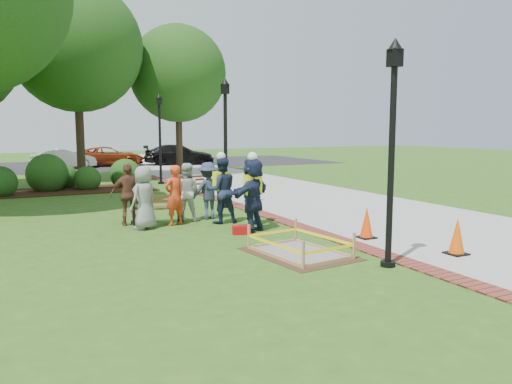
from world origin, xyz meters
name	(u,v)px	position (x,y,z in m)	size (l,w,h in m)	color
ground	(259,241)	(0.00, 0.00, 0.00)	(100.00, 100.00, 0.00)	#285116
sidewalk	(259,186)	(5.00, 10.00, 0.01)	(6.00, 60.00, 0.02)	#9E9E99
brick_edging	(192,190)	(1.75, 10.00, 0.01)	(0.50, 60.00, 0.03)	maroon
mulch_bed	(69,191)	(-3.00, 12.00, 0.02)	(7.00, 3.00, 0.05)	#381E0F
parking_lot	(91,165)	(0.00, 27.00, 0.00)	(36.00, 12.00, 0.01)	black
wet_concrete_pad	(299,243)	(0.21, -1.44, 0.23)	(1.97, 2.49, 0.55)	#47331E
bench_near	(157,215)	(-1.57, 3.28, 0.24)	(1.47, 0.78, 0.76)	brown
bench_far	(191,189)	(1.22, 8.52, 0.24)	(1.44, 0.61, 0.76)	#51331C
cone_front	(457,237)	(3.11, -2.97, 0.38)	(0.40, 0.40, 0.79)	black
cone_back	(367,223)	(2.42, -0.89, 0.37)	(0.39, 0.39, 0.77)	black
cone_far	(218,180)	(3.05, 10.21, 0.35)	(0.36, 0.36, 0.72)	black
toolbox	(241,230)	(-0.05, 0.91, 0.11)	(0.44, 0.24, 0.22)	#B00D0E
lamp_near	(392,136)	(1.25, -3.00, 2.48)	(0.28, 0.28, 4.26)	black
lamp_mid	(225,133)	(1.25, 5.00, 2.48)	(0.28, 0.28, 4.26)	black
lamp_far	(160,132)	(1.25, 13.00, 2.48)	(0.28, 0.28, 4.26)	black
tree_back	(76,47)	(-1.94, 16.21, 6.61)	(6.42, 6.42, 9.83)	#3D2D1E
tree_right	(178,74)	(3.59, 17.44, 5.67)	(5.44, 5.44, 8.41)	#3D2D1E
shrub_a	(1,197)	(-5.55, 11.33, 0.00)	(1.29, 1.29, 1.29)	#164112
shrub_b	(48,191)	(-3.79, 12.36, 0.00)	(1.70, 1.70, 1.70)	#164112
shrub_c	(88,190)	(-2.21, 12.05, 0.00)	(1.11, 1.11, 1.11)	#164112
shrub_d	(126,187)	(-0.54, 12.45, 0.00)	(1.38, 1.38, 1.38)	#164112
shrub_e	(65,188)	(-3.02, 13.28, 0.00)	(1.13, 1.13, 1.13)	#164112
casual_person_a	(144,198)	(-2.06, 2.61, 0.83)	(0.63, 0.57, 1.66)	gray
casual_person_b	(174,195)	(-1.19, 2.80, 0.82)	(0.61, 0.50, 1.64)	red
casual_person_c	(186,192)	(-0.69, 3.29, 0.83)	(0.63, 0.57, 1.65)	silver
casual_person_d	(129,195)	(-2.30, 3.32, 0.84)	(0.57, 0.40, 1.69)	brown
casual_person_e	(208,191)	(-0.03, 3.28, 0.83)	(0.55, 0.37, 1.65)	#2D354F
hivis_worker_a	(252,193)	(0.35, 1.10, 1.00)	(0.72, 0.65, 2.04)	#1C204B
hivis_worker_b	(252,190)	(0.73, 1.90, 0.96)	(0.64, 0.68, 1.95)	#1C234A
hivis_worker_c	(221,188)	(0.07, 2.50, 0.98)	(0.63, 0.44, 1.99)	#151E38
parked_car_b	(64,169)	(-2.04, 24.56, 0.00)	(4.37, 1.90, 1.42)	#AFB0B5
parked_car_c	(109,166)	(1.06, 25.80, 0.00)	(4.52, 1.96, 1.47)	#993213
parked_car_d	(179,165)	(5.87, 24.82, 0.00)	(4.89, 2.13, 1.59)	black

